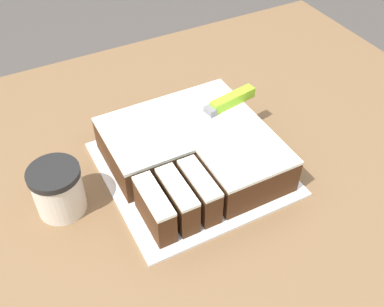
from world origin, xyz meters
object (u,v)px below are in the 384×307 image
object	(u,v)px
cake_board	(192,168)
knife	(222,105)
cake	(193,151)
coffee_cup	(58,190)

from	to	relation	value
cake_board	knife	xyz separation A→B (m)	(0.10, 0.06, 0.09)
cake	knife	size ratio (longest dim) A/B	1.12
cake_board	coffee_cup	world-z (taller)	coffee_cup
cake	coffee_cup	bearing A→B (deg)	175.95
coffee_cup	knife	bearing A→B (deg)	4.91
coffee_cup	cake_board	bearing A→B (deg)	-5.28
cake	cake_board	bearing A→B (deg)	-134.61
knife	coffee_cup	world-z (taller)	knife
cake	knife	distance (m)	0.12
cake	coffee_cup	distance (m)	0.27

